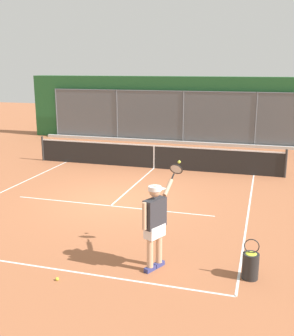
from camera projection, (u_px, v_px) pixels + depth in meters
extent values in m
plane|color=#A8603D|center=(117.00, 200.00, 12.60)|extent=(60.00, 60.00, 0.00)
cube|color=white|center=(41.00, 267.00, 8.38)|extent=(7.91, 0.05, 0.01)
cube|color=white|center=(111.00, 206.00, 12.07)|extent=(6.17, 0.05, 0.01)
cube|color=white|center=(248.00, 214.00, 11.39)|extent=(0.05, 8.79, 0.01)
cube|color=white|center=(5.00, 191.00, 13.56)|extent=(0.05, 8.79, 0.01)
cube|color=white|center=(136.00, 184.00, 14.32)|extent=(0.05, 4.83, 0.01)
cylinder|color=#565B60|center=(256.00, 120.00, 20.60)|extent=(0.07, 0.07, 2.81)
cylinder|color=#565B60|center=(183.00, 117.00, 21.63)|extent=(0.07, 0.07, 2.81)
cylinder|color=#565B60|center=(117.00, 115.00, 22.66)|extent=(0.07, 0.07, 2.81)
cylinder|color=#565B60|center=(57.00, 113.00, 23.69)|extent=(0.07, 0.07, 2.81)
cylinder|color=#565B60|center=(184.00, 91.00, 21.30)|extent=(15.03, 0.05, 0.05)
cube|color=#565B60|center=(183.00, 117.00, 21.63)|extent=(15.03, 0.02, 2.81)
cube|color=#235B2D|center=(186.00, 109.00, 22.15)|extent=(18.03, 0.90, 3.53)
cube|color=silver|center=(182.00, 143.00, 21.79)|extent=(16.03, 0.18, 0.15)
cylinder|color=#2D2D2D|center=(286.00, 164.00, 15.05)|extent=(0.09, 0.09, 1.07)
cylinder|color=#2D2D2D|center=(43.00, 148.00, 17.83)|extent=(0.09, 0.09, 1.07)
cube|color=black|center=(154.00, 157.00, 16.46)|extent=(10.07, 0.02, 0.91)
cube|color=white|center=(154.00, 146.00, 16.34)|extent=(10.07, 0.04, 0.05)
cube|color=white|center=(154.00, 157.00, 16.46)|extent=(0.05, 0.04, 0.91)
cube|color=navy|center=(150.00, 269.00, 8.21)|extent=(0.21, 0.28, 0.09)
cylinder|color=tan|center=(150.00, 248.00, 8.10)|extent=(0.13, 0.13, 0.82)
cube|color=navy|center=(159.00, 264.00, 8.41)|extent=(0.21, 0.28, 0.09)
cylinder|color=tan|center=(159.00, 244.00, 8.30)|extent=(0.13, 0.13, 0.82)
cube|color=white|center=(155.00, 231.00, 8.12)|extent=(0.38, 0.48, 0.26)
cube|color=#2D2D33|center=(155.00, 213.00, 8.03)|extent=(0.41, 0.55, 0.59)
cylinder|color=tan|center=(144.00, 216.00, 7.80)|extent=(0.08, 0.08, 0.54)
cylinder|color=tan|center=(168.00, 188.00, 8.30)|extent=(0.14, 0.41, 0.30)
sphere|color=tan|center=(155.00, 191.00, 7.92)|extent=(0.23, 0.23, 0.23)
cylinder|color=white|center=(155.00, 188.00, 7.91)|extent=(0.35, 0.35, 0.08)
cube|color=white|center=(159.00, 189.00, 8.00)|extent=(0.26, 0.27, 0.02)
cylinder|color=black|center=(173.00, 177.00, 8.48)|extent=(0.06, 0.17, 0.13)
torus|color=black|center=(176.00, 169.00, 8.62)|extent=(0.32, 0.23, 0.26)
cylinder|color=silver|center=(176.00, 169.00, 8.62)|extent=(0.27, 0.18, 0.21)
sphere|color=#D6E042|center=(179.00, 162.00, 8.74)|extent=(0.07, 0.07, 0.07)
sphere|color=#CCDB33|center=(57.00, 279.00, 7.84)|extent=(0.07, 0.07, 0.07)
cylinder|color=black|center=(250.00, 266.00, 7.88)|extent=(0.32, 0.32, 0.52)
torus|color=black|center=(252.00, 246.00, 7.78)|extent=(0.29, 0.02, 0.29)
ellipsoid|color=#CCDB33|center=(251.00, 255.00, 7.82)|extent=(0.27, 0.27, 0.10)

